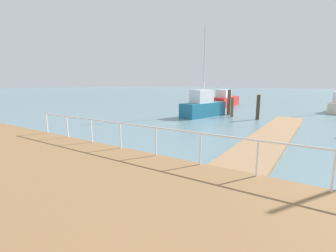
# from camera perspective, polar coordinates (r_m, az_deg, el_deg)

# --- Properties ---
(ground_plane) EXTENTS (300.00, 300.00, 0.00)m
(ground_plane) POSITION_cam_1_polar(r_m,az_deg,el_deg) (17.03, -19.84, -0.62)
(ground_plane) COLOR slate
(floating_dock) EXTENTS (15.88, 2.00, 0.18)m
(floating_dock) POSITION_cam_1_polar(r_m,az_deg,el_deg) (14.86, 23.89, -2.06)
(floating_dock) COLOR #93704C
(floating_dock) RESTS_ON ground_plane
(boardwalk_railing) EXTENTS (0.06, 23.33, 1.08)m
(boardwalk_railing) POSITION_cam_1_polar(r_m,az_deg,el_deg) (7.05, 27.96, -5.67)
(boardwalk_railing) COLOR white
(boardwalk_railing) RESTS_ON boardwalk
(dock_piling_0) EXTENTS (0.25, 0.25, 1.76)m
(dock_piling_0) POSITION_cam_1_polar(r_m,az_deg,el_deg) (22.39, 15.16, 4.39)
(dock_piling_0) COLOR brown
(dock_piling_0) RESTS_ON ground_plane
(dock_piling_2) EXTENTS (0.33, 0.33, 2.42)m
(dock_piling_2) POSITION_cam_1_polar(r_m,az_deg,el_deg) (23.70, 14.45, 5.53)
(dock_piling_2) COLOR brown
(dock_piling_2) RESTS_ON ground_plane
(dock_piling_3) EXTENTS (0.30, 0.30, 2.08)m
(dock_piling_3) POSITION_cam_1_polar(r_m,az_deg,el_deg) (21.35, 20.82, 4.24)
(dock_piling_3) COLOR #473826
(dock_piling_3) RESTS_ON ground_plane
(moored_boat_0) EXTENTS (5.03, 2.68, 7.94)m
(moored_boat_0) POSITION_cam_1_polar(r_m,az_deg,el_deg) (22.06, 8.36, 4.73)
(moored_boat_0) COLOR #1E6B8C
(moored_boat_0) RESTS_ON ground_plane
(moored_boat_3) EXTENTS (6.95, 1.96, 2.22)m
(moored_boat_3) POSITION_cam_1_polar(r_m,az_deg,el_deg) (32.58, 13.65, 6.06)
(moored_boat_3) COLOR red
(moored_boat_3) RESTS_ON ground_plane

